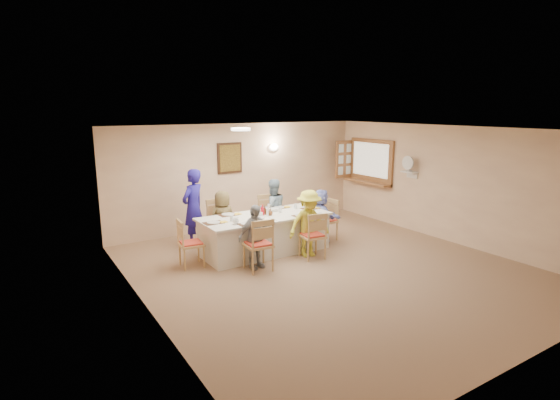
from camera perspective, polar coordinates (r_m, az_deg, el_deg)
ground at (r=8.05m, az=6.60°, el=-8.94°), size 7.00×7.00×0.00m
room_walls at (r=7.65m, az=6.87°, el=1.72°), size 7.00×7.00×7.00m
wall_picture at (r=10.38m, az=-6.58°, el=5.47°), size 0.62×0.05×0.72m
wall_sconce at (r=10.90m, az=-0.82°, el=6.92°), size 0.26×0.09×0.18m
ceiling_light at (r=8.25m, az=-5.15°, el=9.19°), size 0.36×0.36×0.05m
serving_hatch at (r=11.54m, az=11.82°, el=4.95°), size 0.06×1.50×1.15m
hatch_sill at (r=11.53m, az=11.28°, el=2.33°), size 0.30×1.50×0.05m
shutter_door at (r=11.92m, az=8.38°, el=5.30°), size 0.55×0.04×1.00m
fan_shelf at (r=10.57m, az=16.55°, el=3.53°), size 0.22×0.36×0.03m
desk_fan at (r=10.53m, az=16.49°, el=4.32°), size 0.30×0.30×0.28m
dining_table at (r=8.80m, az=-2.01°, el=-4.42°), size 2.61×1.10×0.76m
chair_back_left at (r=9.19m, az=-7.78°, el=-3.04°), size 0.48×0.48×1.00m
chair_back_right at (r=9.73m, az=-1.33°, el=-2.19°), size 0.54×0.54×0.96m
chair_front_left at (r=7.82m, az=-2.87°, el=-5.72°), size 0.51×0.51×0.98m
chair_front_right at (r=8.45m, az=4.26°, el=-4.56°), size 0.50×0.50×0.93m
chair_left_end at (r=8.15m, az=-11.52°, el=-5.51°), size 0.47×0.47×0.90m
chair_right_end at (r=9.63m, az=5.99°, el=-2.60°), size 0.44×0.44×0.90m
diner_back_left at (r=9.06m, az=-7.48°, el=-2.56°), size 0.62×0.43×1.21m
diner_back_right at (r=9.59m, az=-0.97°, el=-1.23°), size 0.77×0.66×1.34m
diner_front_left at (r=7.89m, az=-3.31°, el=-4.81°), size 0.76×0.46×1.18m
diner_front_right at (r=8.49m, az=3.80°, el=-3.10°), size 0.98×0.71×1.32m
diner_right_end at (r=9.52m, az=5.39°, el=-1.99°), size 1.12×0.52×1.15m
caregiver at (r=9.27m, az=-11.26°, el=-1.01°), size 0.94×0.91×1.64m
placemat_fl at (r=8.07m, az=-4.22°, el=-3.16°), size 0.35×0.26×0.01m
plate_fl at (r=8.06m, az=-4.22°, el=-3.09°), size 0.26×0.26×0.02m
napkin_fl at (r=8.10m, az=-2.93°, el=-3.02°), size 0.15×0.15×0.01m
placemat_fr at (r=8.67m, az=2.80°, el=-2.06°), size 0.33×0.25×0.01m
plate_fr at (r=8.67m, az=2.80°, el=-1.99°), size 0.25×0.25×0.02m
napkin_fr at (r=8.73m, az=3.96°, el=-1.92°), size 0.15×0.15×0.01m
placemat_bl at (r=8.79m, az=-6.80°, el=-1.93°), size 0.36×0.27×0.01m
plate_bl at (r=8.79m, az=-6.80°, el=-1.87°), size 0.26×0.26×0.02m
napkin_bl at (r=8.82m, az=-5.60°, el=-1.81°), size 0.15×0.15×0.01m
placemat_br at (r=9.35m, az=-0.15°, el=-1.00°), size 0.37×0.28×0.01m
plate_br at (r=9.35m, az=-0.15°, el=-0.94°), size 0.23×0.23×0.01m
napkin_br at (r=9.41m, az=0.94°, el=-0.88°), size 0.14×0.14×0.01m
placemat_le at (r=8.22m, az=-8.68°, el=-2.97°), size 0.36×0.27×0.01m
plate_le at (r=8.22m, az=-8.68°, el=-2.90°), size 0.24×0.24×0.02m
napkin_le at (r=8.25m, az=-7.40°, el=-2.83°), size 0.14×0.14×0.01m
placemat_re at (r=9.30m, az=3.94°, el=-1.10°), size 0.36×0.27×0.01m
plate_re at (r=9.30m, az=3.95°, el=-1.04°), size 0.23×0.23×0.01m
napkin_re at (r=9.36m, az=5.02°, el=-0.99°), size 0.14×0.14×0.01m
teacup_a at (r=8.09m, az=-5.81°, el=-2.84°), size 0.19×0.19×0.09m
teacup_b at (r=9.36m, az=-1.42°, el=-0.75°), size 0.09×0.09×0.08m
bowl_a at (r=8.35m, az=-2.75°, el=-2.45°), size 0.34×0.34×0.05m
bowl_b at (r=9.07m, az=-0.71°, el=-1.24°), size 0.27×0.27×0.06m
condiment_ketchup at (r=8.69m, az=-2.32°, el=-1.29°), size 0.14×0.14×0.22m
condiment_brown at (r=8.75m, az=-2.04°, el=-1.32°), size 0.10×0.10×0.18m
condiment_malt at (r=8.68m, az=-1.31°, el=-1.58°), size 0.18×0.18×0.14m
drinking_glass at (r=8.66m, az=-3.06°, el=-1.72°), size 0.07×0.07×0.11m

